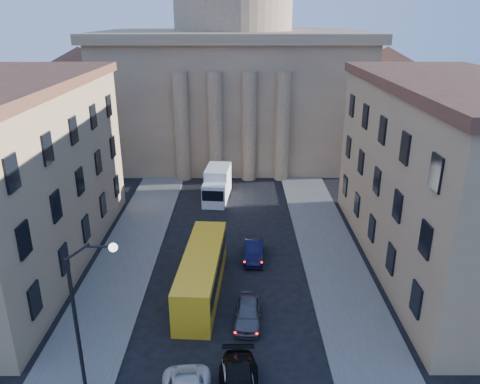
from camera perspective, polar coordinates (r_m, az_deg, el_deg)
The scene contains 10 objects.
sidewalk_left at distance 36.56m, azimuth -15.15°, elevation -11.16°, with size 5.00×60.00×0.15m, color #56544F.
sidewalk_right at distance 36.18m, azimuth 12.41°, elevation -11.25°, with size 5.00×60.00×0.15m, color #56544F.
church at distance 67.73m, azimuth -0.83°, elevation 14.76°, with size 68.02×28.76×36.60m.
building_left at distance 39.98m, azimuth -26.58°, elevation 1.73°, with size 11.60×26.60×14.70m.
building_right at distance 39.28m, azimuth 24.24°, elevation 1.80°, with size 11.60×26.60×14.70m.
street_lamp at distance 25.35m, azimuth -18.46°, elevation -13.10°, with size 2.62×0.44×8.83m.
car_right_far at distance 31.62m, azimuth 0.98°, elevation -14.47°, with size 1.70×4.23×1.44m, color #4E4E53.
car_right_distant at distance 39.03m, azimuth 1.71°, elevation -7.10°, with size 1.55×4.43×1.46m, color black.
city_bus at distance 34.30m, azimuth -4.65°, elevation -9.59°, with size 3.22×11.14×3.10m.
box_truck at distance 51.01m, azimuth -2.82°, elevation 0.85°, with size 3.01×6.38×3.39m.
Camera 1 is at (0.81, -11.88, 18.96)m, focal length 35.00 mm.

